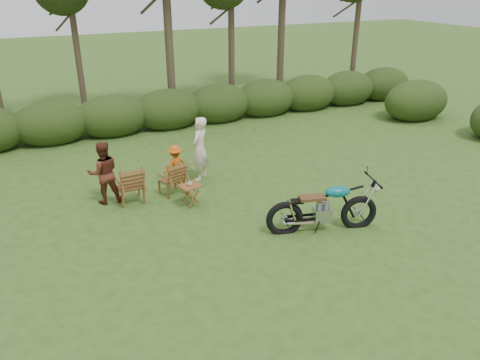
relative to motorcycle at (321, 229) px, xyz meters
name	(u,v)px	position (x,y,z in m)	size (l,w,h in m)	color
ground	(297,243)	(-0.76, -0.25, 0.00)	(80.00, 80.00, 0.00)	#2B4A18
tree_line	(170,16)	(-0.26, 9.48, 3.81)	(22.52, 11.62, 8.14)	#3C2F20
motorcycle	(321,229)	(0.00, 0.00, 0.00)	(2.35, 0.90, 1.34)	#0EABBD
lawn_chair_right	(172,193)	(-2.41, 3.17, 0.00)	(0.61, 0.61, 0.89)	brown
lawn_chair_left	(132,202)	(-3.46, 3.14, 0.00)	(0.66, 0.66, 0.96)	brown
side_table	(191,195)	(-2.20, 2.33, 0.27)	(0.52, 0.44, 0.54)	brown
cup	(190,184)	(-2.21, 2.32, 0.58)	(0.12, 0.12, 0.09)	beige
adult_a	(201,179)	(-1.41, 3.74, 0.00)	(0.64, 0.42, 1.75)	beige
adult_b	(107,202)	(-4.00, 3.40, 0.00)	(0.76, 0.59, 1.56)	#562418
child	(177,184)	(-2.11, 3.71, 0.00)	(0.70, 0.40, 1.08)	#C55312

